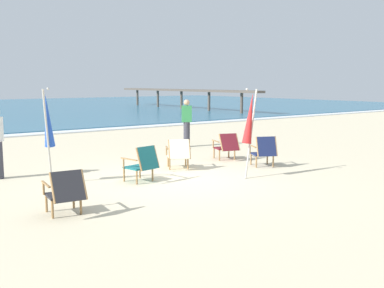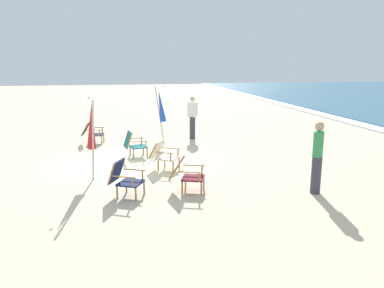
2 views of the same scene
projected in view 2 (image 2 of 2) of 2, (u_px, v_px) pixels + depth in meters
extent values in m
plane|color=beige|center=(127.00, 165.00, 10.81)|extent=(80.00, 80.00, 0.00)
cube|color=beige|center=(169.00, 158.00, 10.25)|extent=(0.69, 0.67, 0.04)
cube|color=beige|center=(156.00, 149.00, 10.31)|extent=(0.57, 0.49, 0.47)
cylinder|color=olive|center=(179.00, 162.00, 10.43)|extent=(0.04, 0.04, 0.32)
cylinder|color=olive|center=(173.00, 167.00, 10.00)|extent=(0.04, 0.04, 0.32)
cylinder|color=olive|center=(165.00, 161.00, 10.56)|extent=(0.04, 0.04, 0.32)
cylinder|color=olive|center=(158.00, 165.00, 10.13)|extent=(0.04, 0.04, 0.32)
cube|color=olive|center=(172.00, 148.00, 10.47)|extent=(0.28, 0.48, 0.02)
cylinder|color=olive|center=(178.00, 152.00, 10.43)|extent=(0.04, 0.04, 0.22)
cube|color=olive|center=(164.00, 153.00, 9.95)|extent=(0.28, 0.48, 0.02)
cylinder|color=olive|center=(171.00, 157.00, 9.91)|extent=(0.04, 0.04, 0.22)
cylinder|color=olive|center=(160.00, 147.00, 10.55)|extent=(0.17, 0.27, 0.47)
cylinder|color=olive|center=(153.00, 151.00, 10.07)|extent=(0.17, 0.27, 0.47)
cube|color=#19234C|center=(131.00, 183.00, 8.15)|extent=(0.68, 0.66, 0.04)
cube|color=#19234C|center=(116.00, 171.00, 8.18)|extent=(0.54, 0.40, 0.50)
cylinder|color=olive|center=(144.00, 187.00, 8.35)|extent=(0.04, 0.04, 0.32)
cylinder|color=olive|center=(136.00, 194.00, 7.91)|extent=(0.04, 0.04, 0.32)
cylinder|color=olive|center=(126.00, 186.00, 8.46)|extent=(0.04, 0.04, 0.32)
cylinder|color=olive|center=(117.00, 192.00, 8.02)|extent=(0.04, 0.04, 0.32)
cube|color=olive|center=(135.00, 170.00, 8.37)|extent=(0.26, 0.49, 0.02)
cylinder|color=olive|center=(143.00, 175.00, 8.35)|extent=(0.04, 0.04, 0.22)
cube|color=olive|center=(124.00, 177.00, 7.85)|extent=(0.26, 0.49, 0.02)
cylinder|color=olive|center=(132.00, 183.00, 7.82)|extent=(0.04, 0.04, 0.22)
cylinder|color=olive|center=(121.00, 168.00, 8.42)|extent=(0.13, 0.21, 0.50)
cylinder|color=olive|center=(111.00, 174.00, 7.94)|extent=(0.13, 0.21, 0.50)
cube|color=maroon|center=(193.00, 178.00, 8.51)|extent=(0.65, 0.62, 0.04)
cube|color=maroon|center=(177.00, 168.00, 8.51)|extent=(0.56, 0.44, 0.46)
cylinder|color=olive|center=(204.00, 182.00, 8.74)|extent=(0.04, 0.04, 0.32)
cylinder|color=olive|center=(201.00, 188.00, 8.28)|extent=(0.04, 0.04, 0.32)
cylinder|color=olive|center=(185.00, 181.00, 8.80)|extent=(0.04, 0.04, 0.32)
cylinder|color=olive|center=(182.00, 187.00, 8.34)|extent=(0.04, 0.04, 0.32)
cube|color=olive|center=(194.00, 165.00, 8.73)|extent=(0.20, 0.51, 0.02)
cylinder|color=olive|center=(202.00, 170.00, 8.73)|extent=(0.04, 0.04, 0.22)
cube|color=olive|center=(190.00, 172.00, 8.19)|extent=(0.20, 0.51, 0.02)
cylinder|color=olive|center=(199.00, 177.00, 8.19)|extent=(0.04, 0.04, 0.22)
cylinder|color=olive|center=(179.00, 165.00, 8.76)|extent=(0.14, 0.30, 0.46)
cylinder|color=olive|center=(175.00, 171.00, 8.26)|extent=(0.14, 0.30, 0.46)
cube|color=#28282D|center=(97.00, 135.00, 13.60)|extent=(0.57, 0.53, 0.04)
cube|color=#28282D|center=(86.00, 129.00, 13.52)|extent=(0.52, 0.34, 0.47)
cylinder|color=olive|center=(104.00, 138.00, 13.88)|extent=(0.04, 0.04, 0.32)
cylinder|color=olive|center=(102.00, 140.00, 13.42)|extent=(0.04, 0.04, 0.32)
cylinder|color=olive|center=(92.00, 138.00, 13.84)|extent=(0.04, 0.04, 0.32)
cylinder|color=olive|center=(89.00, 140.00, 13.39)|extent=(0.04, 0.04, 0.32)
cube|color=olive|center=(97.00, 127.00, 13.82)|extent=(0.09, 0.53, 0.02)
cylinder|color=olive|center=(102.00, 130.00, 13.86)|extent=(0.04, 0.04, 0.22)
cube|color=olive|center=(94.00, 130.00, 13.28)|extent=(0.09, 0.53, 0.02)
cylinder|color=olive|center=(100.00, 133.00, 13.31)|extent=(0.04, 0.04, 0.22)
cylinder|color=olive|center=(87.00, 127.00, 13.77)|extent=(0.07, 0.30, 0.47)
cylinder|color=olive|center=(84.00, 130.00, 13.28)|extent=(0.07, 0.30, 0.47)
cube|color=#196066|center=(138.00, 147.00, 11.66)|extent=(0.60, 0.57, 0.04)
cube|color=#196066|center=(128.00, 140.00, 11.49)|extent=(0.52, 0.29, 0.50)
cylinder|color=olive|center=(143.00, 149.00, 11.99)|extent=(0.04, 0.04, 0.32)
cylinder|color=olive|center=(147.00, 153.00, 11.56)|extent=(0.04, 0.04, 0.32)
cylinder|color=olive|center=(130.00, 151.00, 11.83)|extent=(0.04, 0.04, 0.32)
cylinder|color=olive|center=(133.00, 154.00, 11.41)|extent=(0.04, 0.04, 0.32)
cube|color=olive|center=(135.00, 138.00, 11.86)|extent=(0.14, 0.53, 0.02)
cylinder|color=olive|center=(141.00, 141.00, 11.95)|extent=(0.04, 0.04, 0.22)
cube|color=olive|center=(140.00, 141.00, 11.35)|extent=(0.14, 0.53, 0.02)
cylinder|color=olive|center=(146.00, 145.00, 11.45)|extent=(0.04, 0.04, 0.22)
cylinder|color=olive|center=(126.00, 138.00, 11.73)|extent=(0.08, 0.21, 0.51)
cylinder|color=olive|center=(130.00, 141.00, 11.26)|extent=(0.08, 0.21, 0.51)
cylinder|color=#B7B2A8|center=(160.00, 116.00, 13.32)|extent=(0.26, 0.33, 2.08)
cone|color=blue|center=(161.00, 105.00, 13.22)|extent=(0.42, 0.45, 1.18)
sphere|color=#B7B2A8|center=(163.00, 86.00, 13.03)|extent=(0.06, 0.06, 0.06)
cylinder|color=#B7B2A8|center=(93.00, 141.00, 9.05)|extent=(0.49, 0.18, 2.06)
cone|color=red|center=(91.00, 126.00, 9.04)|extent=(0.51, 0.34, 1.18)
sphere|color=#B7B2A8|center=(89.00, 98.00, 9.03)|extent=(0.06, 0.06, 0.06)
cylinder|color=#383842|center=(316.00, 175.00, 8.37)|extent=(0.22, 0.22, 0.86)
cube|color=#338C4C|center=(318.00, 144.00, 8.22)|extent=(0.39, 0.35, 0.56)
sphere|color=tan|center=(320.00, 126.00, 8.14)|extent=(0.20, 0.20, 0.20)
cylinder|color=#383842|center=(192.00, 128.00, 14.37)|extent=(0.22, 0.22, 0.86)
cube|color=white|center=(192.00, 109.00, 14.22)|extent=(0.36, 0.39, 0.56)
sphere|color=beige|center=(192.00, 99.00, 14.14)|extent=(0.20, 0.20, 0.20)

